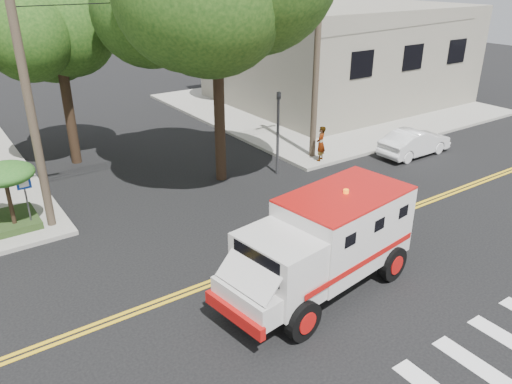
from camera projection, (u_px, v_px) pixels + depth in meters
ground at (287, 255)px, 15.65m from camera, size 100.00×100.00×0.00m
sidewalk_ne at (323, 104)px, 32.74m from camera, size 17.00×17.00×0.15m
building_right at (338, 53)px, 32.63m from camera, size 14.00×12.00×6.00m
utility_pole_left at (28, 100)px, 15.41m from camera, size 0.28×0.28×9.00m
utility_pole_right at (317, 61)px, 21.72m from camera, size 0.28×0.28×9.00m
tree_left at (66, 33)px, 20.77m from camera, size 4.48×4.20×7.70m
tree_right at (244, 7)px, 29.57m from camera, size 4.80×4.50×8.20m
traffic_signal at (278, 124)px, 20.91m from camera, size 0.15×0.18×3.60m
accessibility_sign at (26, 194)px, 16.52m from camera, size 0.45×0.10×2.02m
armored_truck at (325, 240)px, 13.43m from camera, size 6.13×3.03×2.68m
parked_sedan at (415, 142)px, 23.74m from camera, size 3.87×1.38×1.27m
pedestrian_a at (321, 144)px, 22.58m from camera, size 0.70×0.63×1.61m
pedestrian_b at (322, 110)px, 27.37m from camera, size 1.17×1.13×1.90m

